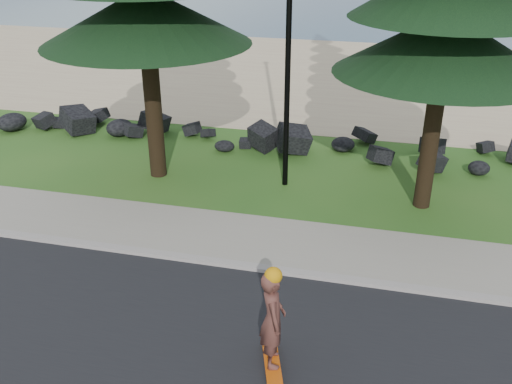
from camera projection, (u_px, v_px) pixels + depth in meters
ground at (257, 246)px, 12.36m from camera, size 160.00×160.00×0.00m
kerb at (246, 266)px, 11.55m from camera, size 160.00×0.20×0.10m
sidewalk at (259, 240)px, 12.51m from camera, size 160.00×2.00×0.08m
beach_sand at (334, 76)px, 24.99m from camera, size 160.00×15.00×0.01m
seawall_boulders at (300, 151)px, 17.23m from camera, size 60.00×2.40×1.10m
lamp_post at (289, 25)px, 13.31m from camera, size 0.25×0.14×8.14m
skateboarder at (273, 320)px, 8.67m from camera, size 0.56×1.02×1.85m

